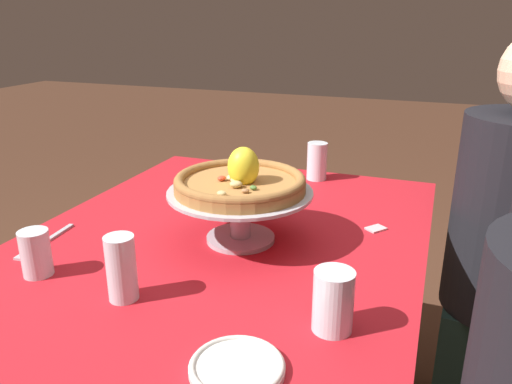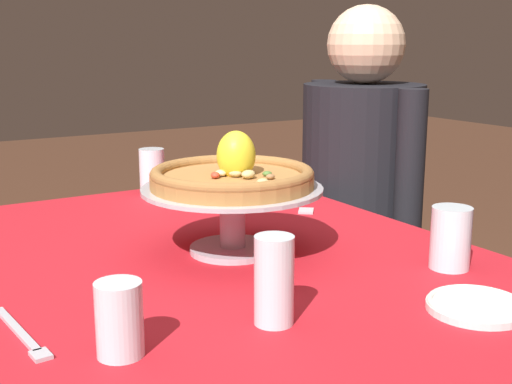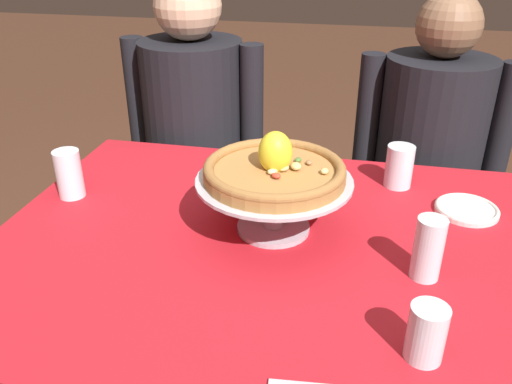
{
  "view_description": "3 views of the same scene",
  "coord_description": "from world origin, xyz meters",
  "px_view_note": "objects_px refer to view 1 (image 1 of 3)",
  "views": [
    {
      "loc": [
        1.07,
        0.49,
        1.28
      ],
      "look_at": [
        -0.04,
        0.08,
        0.85
      ],
      "focal_mm": 35.33,
      "sensor_mm": 36.0,
      "label": 1
    },
    {
      "loc": [
        1.13,
        -0.58,
        1.15
      ],
      "look_at": [
        -0.02,
        0.12,
        0.84
      ],
      "focal_mm": 47.34,
      "sensor_mm": 36.0,
      "label": 2
    },
    {
      "loc": [
        0.18,
        -1.0,
        1.39
      ],
      "look_at": [
        -0.06,
        0.11,
        0.79
      ],
      "focal_mm": 36.92,
      "sensor_mm": 36.0,
      "label": 3
    }
  ],
  "objects_px": {
    "water_glass_side_right": "(122,271)",
    "diner_left": "(511,254)",
    "pizza_stand": "(241,206)",
    "water_glass_back_right": "(333,305)",
    "pizza": "(241,181)",
    "sugar_packet": "(376,229)",
    "water_glass_side_left": "(317,163)",
    "side_plate": "(237,367)",
    "dinner_fork": "(43,243)",
    "water_glass_front_right": "(36,256)"
  },
  "relations": [
    {
      "from": "water_glass_side_right",
      "to": "diner_left",
      "type": "distance_m",
      "value": 1.11
    },
    {
      "from": "sugar_packet",
      "to": "water_glass_back_right",
      "type": "bearing_deg",
      "value": -1.69
    },
    {
      "from": "water_glass_back_right",
      "to": "water_glass_side_right",
      "type": "relative_size",
      "value": 0.86
    },
    {
      "from": "water_glass_side_left",
      "to": "side_plate",
      "type": "distance_m",
      "value": 1.02
    },
    {
      "from": "water_glass_front_right",
      "to": "sugar_packet",
      "type": "height_order",
      "value": "water_glass_front_right"
    },
    {
      "from": "water_glass_side_left",
      "to": "water_glass_side_right",
      "type": "xyz_separation_m",
      "value": [
        0.89,
        -0.18,
        0.01
      ]
    },
    {
      "from": "pizza_stand",
      "to": "water_glass_side_left",
      "type": "height_order",
      "value": "pizza_stand"
    },
    {
      "from": "pizza_stand",
      "to": "side_plate",
      "type": "distance_m",
      "value": 0.51
    },
    {
      "from": "pizza",
      "to": "water_glass_side_left",
      "type": "relative_size",
      "value": 2.5
    },
    {
      "from": "pizza",
      "to": "dinner_fork",
      "type": "xyz_separation_m",
      "value": [
        0.2,
        -0.45,
        -0.15
      ]
    },
    {
      "from": "water_glass_back_right",
      "to": "water_glass_side_left",
      "type": "xyz_separation_m",
      "value": [
        -0.85,
        -0.24,
        0.01
      ]
    },
    {
      "from": "water_glass_front_right",
      "to": "diner_left",
      "type": "height_order",
      "value": "diner_left"
    },
    {
      "from": "pizza",
      "to": "water_glass_back_right",
      "type": "height_order",
      "value": "pizza"
    },
    {
      "from": "pizza_stand",
      "to": "water_glass_back_right",
      "type": "distance_m",
      "value": 0.42
    },
    {
      "from": "side_plate",
      "to": "pizza_stand",
      "type": "bearing_deg",
      "value": -158.72
    },
    {
      "from": "water_glass_side_right",
      "to": "sugar_packet",
      "type": "xyz_separation_m",
      "value": [
        -0.52,
        0.43,
        -0.06
      ]
    },
    {
      "from": "water_glass_side_left",
      "to": "water_glass_side_right",
      "type": "relative_size",
      "value": 0.94
    },
    {
      "from": "water_glass_side_right",
      "to": "sugar_packet",
      "type": "height_order",
      "value": "water_glass_side_right"
    },
    {
      "from": "pizza_stand",
      "to": "diner_left",
      "type": "xyz_separation_m",
      "value": [
        -0.41,
        0.68,
        -0.21
      ]
    },
    {
      "from": "pizza",
      "to": "water_glass_front_right",
      "type": "relative_size",
      "value": 3.1
    },
    {
      "from": "side_plate",
      "to": "dinner_fork",
      "type": "relative_size",
      "value": 0.74
    },
    {
      "from": "water_glass_back_right",
      "to": "pizza",
      "type": "bearing_deg",
      "value": -134.9
    },
    {
      "from": "dinner_fork",
      "to": "side_plate",
      "type": "bearing_deg",
      "value": 67.04
    },
    {
      "from": "diner_left",
      "to": "pizza_stand",
      "type": "bearing_deg",
      "value": -58.68
    },
    {
      "from": "water_glass_back_right",
      "to": "water_glass_side_right",
      "type": "bearing_deg",
      "value": -84.07
    },
    {
      "from": "water_glass_back_right",
      "to": "water_glass_front_right",
      "type": "xyz_separation_m",
      "value": [
        0.02,
        -0.65,
        -0.01
      ]
    },
    {
      "from": "pizza_stand",
      "to": "sugar_packet",
      "type": "relative_size",
      "value": 7.17
    },
    {
      "from": "dinner_fork",
      "to": "water_glass_back_right",
      "type": "bearing_deg",
      "value": 82.37
    },
    {
      "from": "water_glass_side_left",
      "to": "sugar_packet",
      "type": "bearing_deg",
      "value": 34.73
    },
    {
      "from": "pizza_stand",
      "to": "water_glass_back_right",
      "type": "xyz_separation_m",
      "value": [
        0.3,
        0.3,
        -0.04
      ]
    },
    {
      "from": "pizza",
      "to": "water_glass_side_right",
      "type": "distance_m",
      "value": 0.37
    },
    {
      "from": "pizza",
      "to": "water_glass_front_right",
      "type": "distance_m",
      "value": 0.49
    },
    {
      "from": "water_glass_back_right",
      "to": "side_plate",
      "type": "relative_size",
      "value": 0.75
    },
    {
      "from": "water_glass_back_right",
      "to": "diner_left",
      "type": "xyz_separation_m",
      "value": [
        -0.71,
        0.38,
        -0.17
      ]
    },
    {
      "from": "pizza",
      "to": "sugar_packet",
      "type": "bearing_deg",
      "value": 120.72
    },
    {
      "from": "water_glass_side_left",
      "to": "dinner_fork",
      "type": "xyz_separation_m",
      "value": [
        0.75,
        -0.51,
        -0.05
      ]
    },
    {
      "from": "water_glass_back_right",
      "to": "pizza_stand",
      "type": "bearing_deg",
      "value": -134.86
    },
    {
      "from": "side_plate",
      "to": "sugar_packet",
      "type": "relative_size",
      "value": 3.12
    },
    {
      "from": "pizza",
      "to": "side_plate",
      "type": "xyz_separation_m",
      "value": [
        0.46,
        0.18,
        -0.15
      ]
    },
    {
      "from": "pizza",
      "to": "water_glass_side_right",
      "type": "relative_size",
      "value": 2.36
    },
    {
      "from": "pizza",
      "to": "water_glass_side_left",
      "type": "distance_m",
      "value": 0.56
    },
    {
      "from": "water_glass_side_right",
      "to": "water_glass_side_left",
      "type": "bearing_deg",
      "value": 168.86
    },
    {
      "from": "pizza_stand",
      "to": "water_glass_front_right",
      "type": "height_order",
      "value": "pizza_stand"
    },
    {
      "from": "pizza_stand",
      "to": "water_glass_side_left",
      "type": "distance_m",
      "value": 0.56
    },
    {
      "from": "water_glass_front_right",
      "to": "diner_left",
      "type": "relative_size",
      "value": 0.08
    },
    {
      "from": "water_glass_side_left",
      "to": "diner_left",
      "type": "xyz_separation_m",
      "value": [
        0.14,
        0.62,
        -0.17
      ]
    },
    {
      "from": "water_glass_side_right",
      "to": "dinner_fork",
      "type": "height_order",
      "value": "water_glass_side_right"
    },
    {
      "from": "water_glass_side_right",
      "to": "sugar_packet",
      "type": "distance_m",
      "value": 0.68
    },
    {
      "from": "water_glass_back_right",
      "to": "water_glass_front_right",
      "type": "bearing_deg",
      "value": -87.8
    },
    {
      "from": "dinner_fork",
      "to": "sugar_packet",
      "type": "distance_m",
      "value": 0.85
    }
  ]
}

